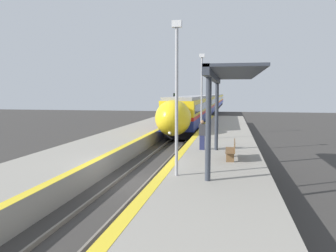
{
  "coord_description": "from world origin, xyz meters",
  "views": [
    {
      "loc": [
        4.44,
        -14.17,
        4.13
      ],
      "look_at": [
        0.57,
        5.68,
        2.1
      ],
      "focal_mm": 35.0,
      "sensor_mm": 36.0,
      "label": 1
    }
  ],
  "objects": [
    {
      "name": "ground_plane",
      "position": [
        0.0,
        0.0,
        0.0
      ],
      "size": [
        120.0,
        120.0,
        0.0
      ],
      "primitive_type": "plane",
      "color": "#383533"
    },
    {
      "name": "rail_left",
      "position": [
        -0.72,
        0.0,
        0.07
      ],
      "size": [
        0.08,
        90.0,
        0.15
      ],
      "primitive_type": "cube",
      "color": "slate",
      "rests_on": "ground_plane"
    },
    {
      "name": "rail_right",
      "position": [
        0.72,
        0.0,
        0.07
      ],
      "size": [
        0.08,
        90.0,
        0.15
      ],
      "primitive_type": "cube",
      "color": "slate",
      "rests_on": "ground_plane"
    },
    {
      "name": "train",
      "position": [
        0.0,
        56.36,
        2.17
      ],
      "size": [
        2.91,
        95.06,
        3.79
      ],
      "color": "black",
      "rests_on": "ground_plane"
    },
    {
      "name": "platform_right",
      "position": [
        3.82,
        0.0,
        0.49
      ],
      "size": [
        4.35,
        64.0,
        0.99
      ],
      "color": "gray",
      "rests_on": "ground_plane"
    },
    {
      "name": "platform_left",
      "position": [
        -3.69,
        0.0,
        0.49
      ],
      "size": [
        4.1,
        64.0,
        0.99
      ],
      "color": "gray",
      "rests_on": "ground_plane"
    },
    {
      "name": "platform_bench",
      "position": [
        4.5,
        1.53,
        1.46
      ],
      "size": [
        0.44,
        1.77,
        0.89
      ],
      "color": "brown",
      "rests_on": "platform_right"
    },
    {
      "name": "person_waiting",
      "position": [
        2.85,
        3.97,
        1.84
      ],
      "size": [
        0.36,
        0.22,
        1.66
      ],
      "color": "navy",
      "rests_on": "platform_right"
    },
    {
      "name": "railway_signal",
      "position": [
        -2.21,
        24.01,
        2.55
      ],
      "size": [
        0.28,
        0.28,
        4.14
      ],
      "color": "#59595E",
      "rests_on": "ground_plane"
    },
    {
      "name": "lamppost_near",
      "position": [
        2.4,
        -2.02,
        4.27
      ],
      "size": [
        0.36,
        0.2,
        5.8
      ],
      "color": "#9E9EA3",
      "rests_on": "platform_right"
    },
    {
      "name": "lamppost_mid",
      "position": [
        2.4,
        8.33,
        4.27
      ],
      "size": [
        0.36,
        0.2,
        5.8
      ],
      "color": "#9E9EA3",
      "rests_on": "platform_right"
    },
    {
      "name": "lamppost_far",
      "position": [
        2.4,
        18.68,
        4.27
      ],
      "size": [
        0.36,
        0.2,
        5.8
      ],
      "color": "#9E9EA3",
      "rests_on": "platform_right"
    },
    {
      "name": "station_canopy",
      "position": [
        4.2,
        0.75,
        4.74
      ],
      "size": [
        2.02,
        9.55,
        4.06
      ],
      "color": "#333842",
      "rests_on": "platform_right"
    }
  ]
}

